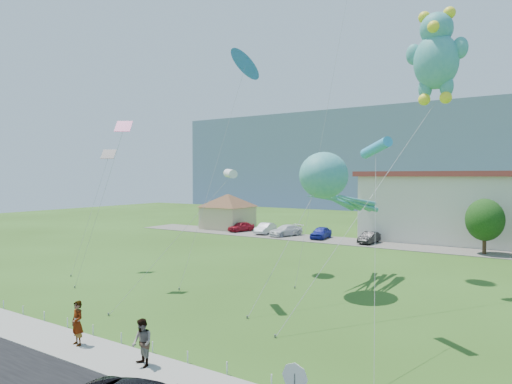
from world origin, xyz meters
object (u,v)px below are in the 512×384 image
parked_car_blue (321,233)px  teddy_bear_kite (436,54)px  octopus_kite (331,186)px  parked_car_silver (265,228)px  pavilion (228,208)px  parked_car_white (286,230)px  pedestrian_right (142,343)px  parked_car_red (241,227)px  pedestrian_left (77,323)px  parked_car_black (369,238)px

parked_car_blue → teddy_bear_kite: size_ratio=0.23×
octopus_kite → teddy_bear_kite: bearing=25.7°
parked_car_silver → pavilion: bearing=156.3°
parked_car_white → octopus_kite: bearing=-35.2°
parked_car_silver → pedestrian_right: bearing=-72.1°
parked_car_red → octopus_kite: 32.93m
parked_car_red → teddy_bear_kite: bearing=-18.1°
pavilion → parked_car_blue: pavilion is taller
octopus_kite → pedestrian_left: bearing=-108.1°
pedestrian_left → octopus_kite: octopus_kite is taller
parked_car_blue → pedestrian_left: bearing=-86.8°
parked_car_blue → teddy_bear_kite: bearing=-54.0°
pedestrian_right → parked_car_white: (-14.68, 37.94, -0.29)m
pedestrian_left → teddy_bear_kite: 26.28m
pavilion → pedestrian_left: 46.13m
pavilion → parked_car_white: 11.72m
pavilion → parked_car_black: (22.19, -3.22, -2.32)m
pedestrian_left → pedestrian_right: bearing=8.5°
parked_car_red → parked_car_silver: bearing=12.9°
pedestrian_left → parked_car_silver: size_ratio=0.47×
parked_car_white → parked_car_blue: parked_car_blue is taller
parked_car_red → parked_car_black: 18.44m
pavilion → octopus_kite: 36.74m
parked_car_black → pedestrian_left: bearing=-88.1°
octopus_kite → teddy_bear_kite: (6.01, 2.89, 8.55)m
parked_car_red → parked_car_blue: (12.17, -0.49, 0.05)m
pedestrian_left → parked_car_silver: pedestrian_left is taller
pedestrian_right → parked_car_white: bearing=130.9°
parked_car_black → teddy_bear_kite: size_ratio=0.21×
parked_car_white → parked_car_red: bearing=-165.9°
pavilion → pedestrian_right: pavilion is taller
parked_car_black → pedestrian_right: bearing=-81.8°
parked_car_red → teddy_bear_kite: teddy_bear_kite is taller
pedestrian_right → parked_car_blue: bearing=124.3°
pedestrian_left → octopus_kite: size_ratio=0.14×
parked_car_white → octopus_kite: (15.75, -21.93, 6.25)m
pedestrian_right → parked_car_blue: size_ratio=0.45×
parked_car_blue → octopus_kite: octopus_kite is taller
pedestrian_right → parked_car_silver: pedestrian_right is taller
parked_car_silver → parked_car_blue: 8.14m
pavilion → parked_car_red: pavilion is taller
parked_car_red → parked_car_blue: parked_car_blue is taller
parked_car_black → parked_car_blue: bearing=176.9°
parked_car_silver → octopus_kite: size_ratio=0.30×
pedestrian_right → parked_car_white: pedestrian_right is taller
parked_car_silver → parked_car_blue: (8.13, -0.27, 0.02)m
pedestrian_left → parked_car_white: 39.34m
pedestrian_right → teddy_bear_kite: 24.85m
parked_car_black → teddy_bear_kite: 26.09m
parked_car_white → pedestrian_right: bearing=-49.7°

